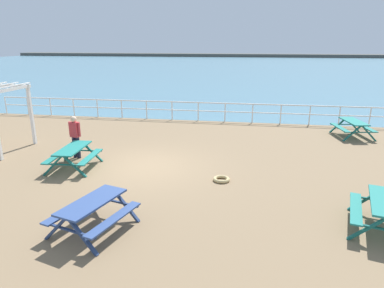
{
  "coord_description": "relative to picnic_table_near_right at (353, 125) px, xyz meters",
  "views": [
    {
      "loc": [
        3.58,
        -11.15,
        4.36
      ],
      "look_at": [
        1.63,
        0.47,
        0.8
      ],
      "focal_mm": 31.72,
      "sensor_mm": 36.0,
      "label": 1
    }
  ],
  "objects": [
    {
      "name": "distant_shoreline",
      "position": [
        -8.54,
        90.2,
        -0.58
      ],
      "size": [
        142.0,
        6.0,
        1.8
      ],
      "primitive_type": "cube",
      "color": "#4C4C47",
      "rests_on": "ground"
    },
    {
      "name": "ground_plane",
      "position": [
        -8.54,
        -5.55,
        -0.68
      ],
      "size": [
        30.0,
        24.0,
        0.2
      ],
      "primitive_type": "cube",
      "color": "#846B4C"
    },
    {
      "name": "rope_coil",
      "position": [
        -5.71,
        -6.42,
        -0.53
      ],
      "size": [
        0.55,
        0.55,
        0.11
      ],
      "primitive_type": "torus",
      "color": "tan",
      "rests_on": "ground"
    },
    {
      "name": "sea_band",
      "position": [
        -8.54,
        47.2,
        -0.58
      ],
      "size": [
        142.0,
        90.0,
        0.01
      ],
      "primitive_type": "cube",
      "color": "teal",
      "rests_on": "ground"
    },
    {
      "name": "picnic_table_near_right",
      "position": [
        0.0,
        0.0,
        0.0
      ],
      "size": [
        1.8,
        2.03,
        0.8
      ],
      "rotation": [
        0.0,
        0.0,
        1.74
      ],
      "color": "#1E7A70",
      "rests_on": "ground"
    },
    {
      "name": "picnic_table_mid_centre",
      "position": [
        -8.48,
        -9.96,
        0.0
      ],
      "size": [
        1.94,
        2.14,
        0.8
      ],
      "rotation": [
        0.0,
        0.0,
        1.29
      ],
      "color": "#334C84",
      "rests_on": "ground"
    },
    {
      "name": "picnic_table_far_left",
      "position": [
        -11.02,
        -6.14,
        0.0
      ],
      "size": [
        1.65,
        1.9,
        0.8
      ],
      "rotation": [
        0.0,
        0.0,
        1.64
      ],
      "color": "#1E7A70",
      "rests_on": "ground"
    },
    {
      "name": "seaward_railing",
      "position": [
        -8.54,
        2.2,
        0.15
      ],
      "size": [
        23.07,
        0.07,
        1.08
      ],
      "color": "white",
      "rests_on": "ground"
    },
    {
      "name": "visitor",
      "position": [
        -11.48,
        -5.05,
        0.36
      ],
      "size": [
        0.52,
        0.29,
        1.66
      ],
      "rotation": [
        0.0,
        0.0,
        1.35
      ],
      "color": "#1E2338",
      "rests_on": "ground"
    }
  ]
}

